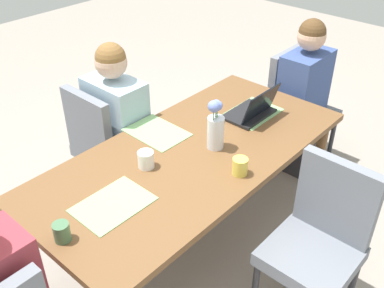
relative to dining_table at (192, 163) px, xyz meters
The scene contains 15 objects.
ground_plane 0.65m from the dining_table, ahead, with size 10.00×10.00×0.00m, color gray.
dining_table is the anchor object (origin of this frame).
chair_near_left_near 0.76m from the dining_table, 85.76° to the right, with size 0.44×0.44×0.90m.
person_near_left_near 0.69m from the dining_table, 91.68° to the right, with size 0.36×0.40×1.19m.
chair_head_left_left_mid 1.31m from the dining_table, behind, with size 0.44×0.44×0.90m.
person_head_left_left_mid 1.24m from the dining_table, behind, with size 0.40×0.36×1.19m.
chair_far_right_near 0.80m from the dining_table, 98.97° to the left, with size 0.44×0.44×0.90m.
flower_vase 0.26m from the dining_table, 150.34° to the left, with size 0.11×0.10×0.31m.
placemat_near_left_near 0.30m from the dining_table, 91.77° to the right, with size 0.36×0.26×0.00m, color #7FAD70.
placemat_head_left_left_mid 0.59m from the dining_table, behind, with size 0.36×0.26×0.00m, color #7FAD70.
placemat_head_right_left_far 0.59m from the dining_table, ahead, with size 0.36×0.26×0.00m, color #7FAD70.
laptop_head_left_left_mid 0.56m from the dining_table, behind, with size 0.32×0.22×0.21m.
coffee_mug_near_left 0.35m from the dining_table, 92.24° to the left, with size 0.08×0.08×0.09m, color #DBC64C.
coffee_mug_near_right 0.31m from the dining_table, 17.98° to the right, with size 0.09×0.09×0.09m, color white.
coffee_mug_centre_left 0.89m from the dining_table, ahead, with size 0.07×0.07×0.09m, color #47704C.
Camera 1 is at (1.54, 1.38, 2.16)m, focal length 41.75 mm.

